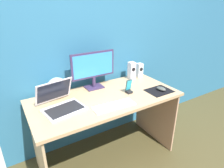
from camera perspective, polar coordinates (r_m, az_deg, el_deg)
name	(u,v)px	position (r m, az deg, el deg)	size (l,w,h in m)	color
ground_plane	(106,156)	(2.23, -1.66, -20.59)	(8.00, 8.00, 0.00)	#473F22
wall_back	(85,34)	(2.00, -8.08, 14.50)	(6.00, 0.04, 2.50)	#2C698B
desk	(106,110)	(1.88, -1.87, -7.84)	(1.40, 0.67, 0.73)	tan
monitor	(94,68)	(1.92, -5.48, 4.79)	(0.46, 0.14, 0.38)	#3A2C4E
speaker_right	(139,70)	(2.28, 8.15, 4.10)	(0.07, 0.07, 0.16)	silver
speaker_near_monitor	(132,71)	(2.20, 5.86, 4.02)	(0.07, 0.08, 0.20)	white
laptop	(61,103)	(1.66, -15.06, -5.50)	(0.37, 0.37, 0.22)	white
fishbowl	(57,87)	(1.86, -16.01, -0.93)	(0.19, 0.19, 0.19)	silver
keyboard_external	(114,106)	(1.64, 0.60, -6.51)	(0.37, 0.13, 0.01)	white
mousepad	(159,91)	(1.97, 13.85, -1.97)	(0.25, 0.20, 0.00)	black
mouse	(161,89)	(1.98, 14.45, -1.39)	(0.06, 0.10, 0.04)	#4A4D47
phone_in_dock	(129,88)	(1.87, 5.03, -1.25)	(0.06, 0.05, 0.14)	black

